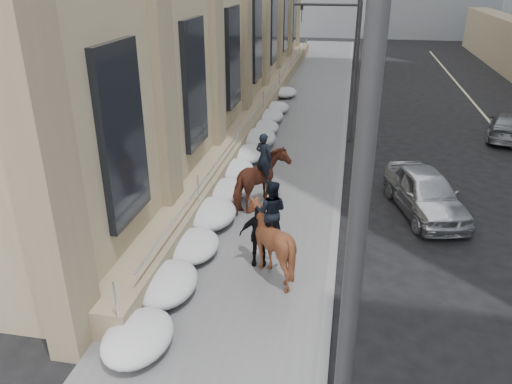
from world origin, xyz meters
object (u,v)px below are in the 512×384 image
mounted_horse_right (270,237)px  mounted_horse_left (261,179)px  car_grey (508,126)px  car_silver (426,193)px  pedestrian (258,235)px

mounted_horse_right → mounted_horse_left: bearing=-74.7°
mounted_horse_left → car_grey: (10.62, 10.29, -0.56)m
car_silver → car_grey: car_silver is taller
mounted_horse_right → car_silver: mounted_horse_right is taller
car_silver → car_grey: 10.67m
mounted_horse_right → car_grey: (9.64, 14.27, -0.60)m
mounted_horse_left → pedestrian: mounted_horse_left is taller
mounted_horse_right → car_grey: mounted_horse_right is taller
mounted_horse_left → pedestrian: size_ratio=1.48×
mounted_horse_right → car_grey: size_ratio=0.61×
mounted_horse_right → pedestrian: size_ratio=1.48×
mounted_horse_left → mounted_horse_right: bearing=128.5°
car_grey → car_silver: bearing=78.0°
car_silver → mounted_horse_right: bearing=-148.7°
mounted_horse_left → car_grey: mounted_horse_left is taller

